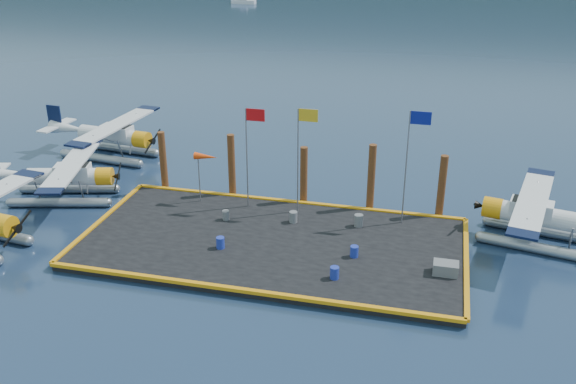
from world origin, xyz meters
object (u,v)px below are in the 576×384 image
piling_1 (232,167)px  piling_2 (304,177)px  drum_3 (220,243)px  flagpole_yellow (302,145)px  crate (446,268)px  flagpole_blue (411,151)px  windsock (206,158)px  seaplane_c (113,138)px  drum_4 (359,221)px  piling_0 (163,162)px  drum_5 (293,217)px  drum_1 (334,273)px  seaplane_d (538,219)px  seaplane_b (68,179)px  flagpole_red (250,143)px  drum_2 (354,251)px  piling_4 (441,189)px  drum_0 (226,215)px  piling_3 (371,180)px

piling_1 → piling_2: (4.50, 0.00, -0.20)m
drum_3 → piling_1: size_ratio=0.15×
flagpole_yellow → crate: bearing=-31.3°
flagpole_blue → windsock: (-11.72, 0.00, -1.46)m
seaplane_c → piling_1: (10.56, -4.76, 0.60)m
drum_4 → piling_0: piling_0 is taller
drum_5 → piling_2: bearing=91.6°
drum_1 → piling_0: 14.99m
drum_5 → piling_2: size_ratio=0.17×
seaplane_d → flagpole_yellow: size_ratio=1.52×
seaplane_b → crate: (22.72, -4.11, -0.70)m
flagpole_red → seaplane_c: bearing=152.6°
drum_1 → drum_2: bearing=75.3°
drum_2 → piling_4: (4.02, 6.06, 1.30)m
drum_5 → windsock: bearing=166.0°
flagpole_red → piling_1: 3.28m
drum_2 → flagpole_yellow: bearing=130.3°
seaplane_b → piling_0: size_ratio=2.26×
seaplane_c → piling_4: size_ratio=2.43×
drum_2 → flagpole_blue: bearing=63.6°
drum_1 → flagpole_yellow: 8.38m
seaplane_b → drum_0: bearing=69.9°
drum_1 → drum_2: 2.37m
piling_0 → piling_1: 4.50m
flagpole_blue → piling_0: (-15.20, 1.60, -2.69)m
piling_3 → seaplane_c: bearing=166.0°
seaplane_d → piling_3: bearing=91.9°
seaplane_b → drum_2: bearing=64.8°
drum_5 → crate: drum_5 is taller
seaplane_b → drum_1: seaplane_b is taller
windsock → piling_2: (5.53, 1.60, -1.33)m
drum_5 → flagpole_red: 4.88m
drum_4 → drum_3: bearing=-147.5°
seaplane_d → drum_2: (-9.10, -4.51, -0.76)m
drum_0 → piling_3: bearing=25.2°
seaplane_d → drum_5: seaplane_d is taller
piling_2 → piling_4: (8.00, 0.00, 0.10)m
piling_1 → drum_1: bearing=-46.7°
piling_3 → piling_0: bearing=180.0°
crate → piling_4: 6.79m
piling_0 → piling_1: size_ratio=0.95×
seaplane_d → piling_2: 13.18m
piling_3 → piling_4: (4.00, 0.00, -0.15)m
flagpole_red → piling_0: 6.84m
drum_1 → drum_4: drum_4 is taller
drum_1 → piling_4: bearing=61.0°
drum_5 → flagpole_red: size_ratio=0.11×
drum_5 → flagpole_blue: 7.42m
drum_5 → piling_3: (3.91, 3.00, 1.43)m
drum_0 → flagpole_red: size_ratio=0.09×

